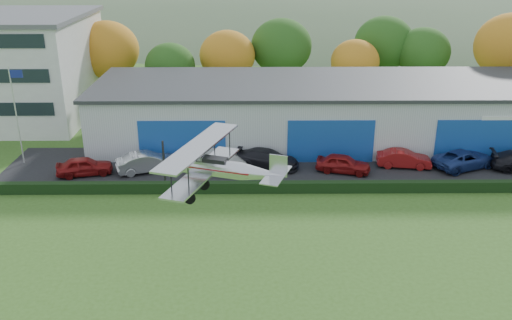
{
  "coord_description": "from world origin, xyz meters",
  "views": [
    {
      "loc": [
        -1.44,
        -19.68,
        16.71
      ],
      "look_at": [
        -1.16,
        9.44,
        5.18
      ],
      "focal_mm": 38.43,
      "sensor_mm": 36.0,
      "label": 1
    }
  ],
  "objects_px": {
    "hangar": "(322,110)",
    "car_5": "(404,159)",
    "car_3": "(268,159)",
    "car_4": "(343,164)",
    "biplane": "(217,166)",
    "car_0": "(84,166)",
    "car_1": "(147,162)",
    "car_2": "(210,159)",
    "car_6": "(464,159)",
    "flagpole": "(16,107)"
  },
  "relations": [
    {
      "from": "car_2",
      "to": "car_6",
      "type": "bearing_deg",
      "value": -69.46
    },
    {
      "from": "biplane",
      "to": "car_6",
      "type": "bearing_deg",
      "value": 60.16
    },
    {
      "from": "hangar",
      "to": "car_5",
      "type": "xyz_separation_m",
      "value": [
        5.75,
        -7.18,
        -1.91
      ]
    },
    {
      "from": "flagpole",
      "to": "biplane",
      "type": "xyz_separation_m",
      "value": [
        16.81,
        -17.4,
        2.0
      ]
    },
    {
      "from": "flagpole",
      "to": "biplane",
      "type": "distance_m",
      "value": 24.28
    },
    {
      "from": "car_3",
      "to": "car_5",
      "type": "height_order",
      "value": "car_3"
    },
    {
      "from": "flagpole",
      "to": "car_1",
      "type": "xyz_separation_m",
      "value": [
        10.3,
        -1.9,
        -3.95
      ]
    },
    {
      "from": "car_0",
      "to": "car_6",
      "type": "xyz_separation_m",
      "value": [
        29.82,
        1.19,
        0.01
      ]
    },
    {
      "from": "car_1",
      "to": "car_5",
      "type": "xyz_separation_m",
      "value": [
        20.34,
        0.7,
        -0.08
      ]
    },
    {
      "from": "flagpole",
      "to": "car_5",
      "type": "xyz_separation_m",
      "value": [
        30.64,
        -1.2,
        -4.04
      ]
    },
    {
      "from": "car_0",
      "to": "biplane",
      "type": "height_order",
      "value": "biplane"
    },
    {
      "from": "car_1",
      "to": "biplane",
      "type": "height_order",
      "value": "biplane"
    },
    {
      "from": "hangar",
      "to": "car_2",
      "type": "xyz_separation_m",
      "value": [
        -9.67,
        -7.38,
        -1.81
      ]
    },
    {
      "from": "hangar",
      "to": "car_0",
      "type": "xyz_separation_m",
      "value": [
        -19.29,
        -8.53,
        -1.89
      ]
    },
    {
      "from": "car_0",
      "to": "car_3",
      "type": "bearing_deg",
      "value": -98.26
    },
    {
      "from": "biplane",
      "to": "car_0",
      "type": "bearing_deg",
      "value": 146.48
    },
    {
      "from": "flagpole",
      "to": "car_2",
      "type": "relative_size",
      "value": 1.39
    },
    {
      "from": "flagpole",
      "to": "car_4",
      "type": "bearing_deg",
      "value": -4.92
    },
    {
      "from": "flagpole",
      "to": "car_5",
      "type": "height_order",
      "value": "flagpole"
    },
    {
      "from": "car_5",
      "to": "car_6",
      "type": "relative_size",
      "value": 0.81
    },
    {
      "from": "hangar",
      "to": "flagpole",
      "type": "xyz_separation_m",
      "value": [
        -24.88,
        -5.98,
        2.13
      ]
    },
    {
      "from": "car_0",
      "to": "car_1",
      "type": "relative_size",
      "value": 0.89
    },
    {
      "from": "hangar",
      "to": "car_2",
      "type": "distance_m",
      "value": 12.3
    },
    {
      "from": "flagpole",
      "to": "car_0",
      "type": "relative_size",
      "value": 1.9
    },
    {
      "from": "hangar",
      "to": "car_6",
      "type": "distance_m",
      "value": 12.98
    },
    {
      "from": "car_0",
      "to": "car_5",
      "type": "bearing_deg",
      "value": -100.76
    },
    {
      "from": "car_2",
      "to": "biplane",
      "type": "bearing_deg",
      "value": -153.88
    },
    {
      "from": "car_0",
      "to": "car_5",
      "type": "height_order",
      "value": "car_0"
    },
    {
      "from": "car_5",
      "to": "car_6",
      "type": "xyz_separation_m",
      "value": [
        4.78,
        -0.16,
        0.03
      ]
    },
    {
      "from": "car_5",
      "to": "car_2",
      "type": "bearing_deg",
      "value": 99.01
    },
    {
      "from": "flagpole",
      "to": "biplane",
      "type": "relative_size",
      "value": 1.1
    },
    {
      "from": "flagpole",
      "to": "hangar",
      "type": "bearing_deg",
      "value": 13.51
    },
    {
      "from": "car_3",
      "to": "car_5",
      "type": "relative_size",
      "value": 1.19
    },
    {
      "from": "car_1",
      "to": "car_0",
      "type": "bearing_deg",
      "value": 76.83
    },
    {
      "from": "biplane",
      "to": "flagpole",
      "type": "bearing_deg",
      "value": 153.43
    },
    {
      "from": "hangar",
      "to": "car_3",
      "type": "xyz_separation_m",
      "value": [
        -5.13,
        -7.15,
        -1.87
      ]
    },
    {
      "from": "hangar",
      "to": "car_5",
      "type": "bearing_deg",
      "value": -51.31
    },
    {
      "from": "car_5",
      "to": "biplane",
      "type": "relative_size",
      "value": 0.58
    },
    {
      "from": "car_0",
      "to": "biplane",
      "type": "distance_m",
      "value": 19.55
    },
    {
      "from": "car_6",
      "to": "biplane",
      "type": "bearing_deg",
      "value": 106.74
    },
    {
      "from": "car_4",
      "to": "hangar",
      "type": "bearing_deg",
      "value": 21.2
    },
    {
      "from": "car_5",
      "to": "biplane",
      "type": "distance_m",
      "value": 22.13
    },
    {
      "from": "car_3",
      "to": "car_4",
      "type": "xyz_separation_m",
      "value": [
        5.88,
        -1.04,
        -0.02
      ]
    },
    {
      "from": "car_1",
      "to": "car_4",
      "type": "height_order",
      "value": "car_1"
    },
    {
      "from": "hangar",
      "to": "car_6",
      "type": "relative_size",
      "value": 7.78
    },
    {
      "from": "hangar",
      "to": "car_6",
      "type": "xyz_separation_m",
      "value": [
        10.53,
        -7.35,
        -1.88
      ]
    },
    {
      "from": "car_3",
      "to": "biplane",
      "type": "distance_m",
      "value": 17.55
    },
    {
      "from": "flagpole",
      "to": "biplane",
      "type": "height_order",
      "value": "flagpole"
    },
    {
      "from": "hangar",
      "to": "car_1",
      "type": "relative_size",
      "value": 8.56
    },
    {
      "from": "car_0",
      "to": "car_4",
      "type": "distance_m",
      "value": 20.04
    }
  ]
}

